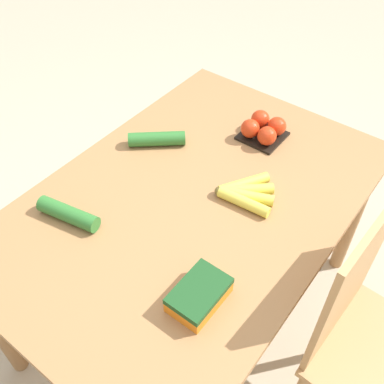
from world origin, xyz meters
name	(u,v)px	position (x,y,z in m)	size (l,w,h in m)	color
ground_plane	(192,309)	(0.00, 0.00, 0.00)	(12.00, 12.00, 0.00)	#B7A88E
dining_table	(192,216)	(0.00, 0.00, 0.64)	(1.39, 0.94, 0.73)	#9E7044
chair	(369,342)	(-0.01, 0.68, 0.51)	(0.44, 0.42, 0.98)	tan
banana_bunch	(244,193)	(-0.11, 0.13, 0.75)	(0.19, 0.20, 0.04)	brown
tomato_pack	(263,129)	(-0.43, 0.02, 0.77)	(0.16, 0.16, 0.08)	black
carrot_bag	(199,294)	(0.30, 0.25, 0.77)	(0.17, 0.11, 0.06)	orange
cucumber_near	(68,214)	(0.31, -0.26, 0.76)	(0.09, 0.22, 0.05)	#2D702D
cucumber_far	(157,139)	(-0.14, -0.28, 0.76)	(0.18, 0.20, 0.05)	#2D702D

